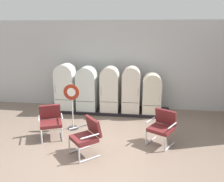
# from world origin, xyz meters

# --- Properties ---
(ground) EXTENTS (12.00, 10.00, 0.05)m
(ground) POSITION_xyz_m (0.00, 0.00, -0.03)
(ground) COLOR #7D695A
(back_wall) EXTENTS (11.76, 0.12, 3.25)m
(back_wall) POSITION_xyz_m (0.00, 3.66, 1.64)
(back_wall) COLOR beige
(back_wall) RESTS_ON ground
(display_plinth) EXTENTS (4.43, 0.95, 0.10)m
(display_plinth) POSITION_xyz_m (0.00, 3.02, 0.05)
(display_plinth) COLOR black
(display_plinth) RESTS_ON ground
(refrigerator_0) EXTENTS (0.68, 0.68, 1.65)m
(refrigerator_0) POSITION_xyz_m (-1.53, 2.92, 0.98)
(refrigerator_0) COLOR white
(refrigerator_0) RESTS_ON display_plinth
(refrigerator_1) EXTENTS (0.69, 0.71, 1.56)m
(refrigerator_1) POSITION_xyz_m (-0.74, 2.93, 0.93)
(refrigerator_1) COLOR silver
(refrigerator_1) RESTS_ON display_plinth
(refrigerator_2) EXTENTS (0.63, 0.65, 1.58)m
(refrigerator_2) POSITION_xyz_m (0.09, 2.90, 0.95)
(refrigerator_2) COLOR silver
(refrigerator_2) RESTS_ON display_plinth
(refrigerator_3) EXTENTS (0.61, 0.66, 1.60)m
(refrigerator_3) POSITION_xyz_m (0.83, 2.91, 0.96)
(refrigerator_3) COLOR silver
(refrigerator_3) RESTS_ON display_plinth
(refrigerator_4) EXTENTS (0.63, 0.70, 1.38)m
(refrigerator_4) POSITION_xyz_m (1.55, 2.93, 0.83)
(refrigerator_4) COLOR beige
(refrigerator_4) RESTS_ON display_plinth
(armchair_left) EXTENTS (0.79, 0.81, 0.90)m
(armchair_left) POSITION_xyz_m (-1.27, 0.78, 0.50)
(armchair_left) COLOR silver
(armchair_left) RESTS_ON ground
(armchair_right) EXTENTS (0.82, 0.84, 0.90)m
(armchair_right) POSITION_xyz_m (1.77, 0.80, 0.50)
(armchair_right) COLOR silver
(armchair_right) RESTS_ON ground
(armchair_center) EXTENTS (0.85, 0.85, 0.90)m
(armchair_center) POSITION_xyz_m (-0.05, 0.01, 0.50)
(armchair_center) COLOR silver
(armchair_center) RESTS_ON ground
(sign_stand) EXTENTS (0.47, 0.32, 1.39)m
(sign_stand) POSITION_xyz_m (-0.84, 1.39, 0.69)
(sign_stand) COLOR #2D2D30
(sign_stand) RESTS_ON ground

